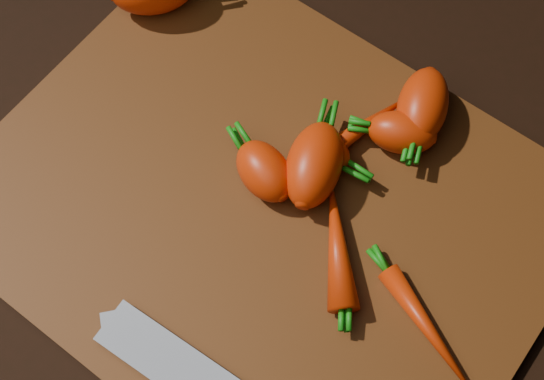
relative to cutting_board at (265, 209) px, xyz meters
The scene contains 10 objects.
ground 0.01m from the cutting_board, ahead, with size 2.00×2.00×0.01m, color black.
cutting_board is the anchor object (origin of this frame).
carrot_1 0.04m from the cutting_board, 128.49° to the left, with size 0.06×0.04×0.04m, color #C62700.
carrot_2 0.17m from the cutting_board, 68.76° to the left, with size 0.08×0.05×0.05m, color #C62700.
carrot_3 0.06m from the cutting_board, 71.13° to the left, with size 0.08×0.05×0.05m, color #C62700.
carrot_4 0.14m from the cutting_board, 64.25° to the left, with size 0.06×0.04×0.04m, color #C62700.
carrot_5 0.08m from the cutting_board, 78.70° to the left, with size 0.05×0.03×0.03m, color #C62700.
carrot_6 0.10m from the cutting_board, 76.70° to the left, with size 0.12×0.02×0.02m, color #C62700.
carrot_7 0.17m from the cutting_board, ahead, with size 0.11×0.02×0.02m, color #C62700.
carrot_8 0.08m from the cutting_board, ahead, with size 0.11×0.03×0.03m, color #C62700.
Camera 1 is at (0.16, -0.20, 0.63)m, focal length 50.00 mm.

